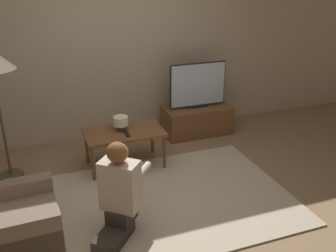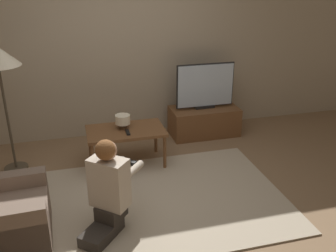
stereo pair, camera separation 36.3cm
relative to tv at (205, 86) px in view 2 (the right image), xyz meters
name	(u,v)px [view 2 (the right image)]	position (x,y,z in m)	size (l,w,h in m)	color
ground_plane	(153,202)	(-1.12, -1.52, -0.74)	(10.00, 10.00, 0.00)	#896B4C
wall_back	(120,45)	(-1.12, 0.41, 0.56)	(10.00, 0.06, 2.60)	tan
rug	(153,201)	(-1.12, -1.52, -0.73)	(2.77, 1.85, 0.02)	#BCAD93
tv_stand	(204,121)	(0.00, 0.00, -0.53)	(0.98, 0.50, 0.41)	brown
tv	(205,86)	(0.00, 0.00, 0.00)	(0.84, 0.08, 0.65)	black
coffee_table	(126,133)	(-1.24, -0.63, -0.32)	(0.94, 0.55, 0.47)	brown
person_kneeling	(108,188)	(-1.59, -1.86, -0.28)	(0.69, 0.75, 0.91)	#332D28
table_lamp	(123,120)	(-1.27, -0.57, -0.17)	(0.18, 0.18, 0.17)	#4C3823
remote	(128,132)	(-1.23, -0.74, -0.26)	(0.04, 0.15, 0.02)	black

